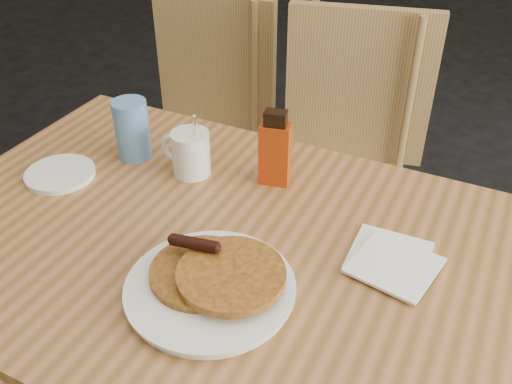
% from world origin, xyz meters
% --- Properties ---
extents(main_table, '(1.31, 0.91, 0.75)m').
position_xyz_m(main_table, '(-0.02, -0.05, 0.71)').
color(main_table, '#AD683D').
rests_on(main_table, floor).
extents(chair_main_far, '(0.54, 0.54, 0.97)m').
position_xyz_m(chair_main_far, '(-0.04, 0.67, 0.58)').
color(chair_main_far, '#AF8352').
rests_on(chair_main_far, floor).
extents(chair_wall_extra, '(0.48, 0.48, 0.94)m').
position_xyz_m(chair_wall_extra, '(-0.55, 0.69, 0.56)').
color(chair_wall_extra, '#AF8352').
rests_on(chair_wall_extra, floor).
extents(pancake_plate, '(0.30, 0.30, 0.07)m').
position_xyz_m(pancake_plate, '(0.04, -0.18, 0.77)').
color(pancake_plate, white).
rests_on(pancake_plate, main_table).
extents(coffee_mug, '(0.12, 0.09, 0.16)m').
position_xyz_m(coffee_mug, '(-0.20, 0.12, 0.80)').
color(coffee_mug, white).
rests_on(coffee_mug, main_table).
extents(syrup_bottle, '(0.07, 0.06, 0.17)m').
position_xyz_m(syrup_bottle, '(-0.02, 0.18, 0.83)').
color(syrup_bottle, maroon).
rests_on(syrup_bottle, main_table).
extents(napkin_stack, '(0.17, 0.18, 0.01)m').
position_xyz_m(napkin_stack, '(0.29, 0.04, 0.76)').
color(napkin_stack, white).
rests_on(napkin_stack, main_table).
extents(blue_tumbler, '(0.09, 0.09, 0.14)m').
position_xyz_m(blue_tumbler, '(-0.36, 0.12, 0.82)').
color(blue_tumbler, '#5085BC').
rests_on(blue_tumbler, main_table).
extents(side_saucer, '(0.16, 0.16, 0.01)m').
position_xyz_m(side_saucer, '(-0.45, -0.03, 0.76)').
color(side_saucer, white).
rests_on(side_saucer, main_table).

